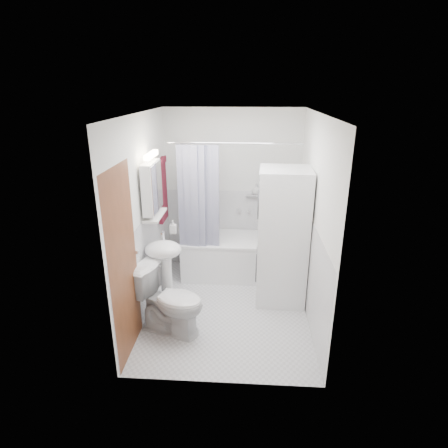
# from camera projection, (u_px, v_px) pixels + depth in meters

# --- Properties ---
(floor) EXTENTS (2.60, 2.60, 0.00)m
(floor) POSITION_uv_depth(u_px,v_px,m) (227.00, 307.00, 4.81)
(floor) COLOR silver
(floor) RESTS_ON ground
(room_walls) EXTENTS (2.60, 2.60, 2.60)m
(room_walls) POSITION_uv_depth(u_px,v_px,m) (228.00, 196.00, 4.29)
(room_walls) COLOR white
(room_walls) RESTS_ON ground
(wainscot) EXTENTS (1.98, 2.58, 2.58)m
(wainscot) POSITION_uv_depth(u_px,v_px,m) (229.00, 255.00, 4.87)
(wainscot) COLOR white
(wainscot) RESTS_ON ground
(door) EXTENTS (0.05, 2.00, 2.00)m
(door) POSITION_uv_depth(u_px,v_px,m) (136.00, 252.00, 4.01)
(door) COLOR brown
(door) RESTS_ON ground
(bathtub) EXTENTS (1.54, 0.73, 0.59)m
(bathtub) POSITION_uv_depth(u_px,v_px,m) (235.00, 254.00, 5.55)
(bathtub) COLOR white
(bathtub) RESTS_ON ground
(tub_spout) EXTENTS (0.04, 0.12, 0.04)m
(tub_spout) POSITION_uv_depth(u_px,v_px,m) (249.00, 211.00, 5.65)
(tub_spout) COLOR silver
(tub_spout) RESTS_ON room_walls
(curtain_rod) EXTENTS (1.72, 0.02, 0.02)m
(curtain_rod) POSITION_uv_depth(u_px,v_px,m) (235.00, 143.00, 4.69)
(curtain_rod) COLOR silver
(curtain_rod) RESTS_ON room_walls
(shower_curtain) EXTENTS (0.55, 0.02, 1.45)m
(shower_curtain) POSITION_uv_depth(u_px,v_px,m) (198.00, 200.00, 4.98)
(shower_curtain) COLOR #141649
(shower_curtain) RESTS_ON curtain_rod
(sink) EXTENTS (0.44, 0.37, 1.04)m
(sink) POSITION_uv_depth(u_px,v_px,m) (164.00, 261.00, 4.49)
(sink) COLOR white
(sink) RESTS_ON ground
(medicine_cabinet) EXTENTS (0.13, 0.50, 0.71)m
(medicine_cabinet) POSITION_uv_depth(u_px,v_px,m) (152.00, 186.00, 4.42)
(medicine_cabinet) COLOR white
(medicine_cabinet) RESTS_ON room_walls
(shelf) EXTENTS (0.18, 0.54, 0.02)m
(shelf) POSITION_uv_depth(u_px,v_px,m) (155.00, 215.00, 4.54)
(shelf) COLOR silver
(shelf) RESTS_ON room_walls
(shower_caddy) EXTENTS (0.22, 0.06, 0.02)m
(shower_caddy) POSITION_uv_depth(u_px,v_px,m) (253.00, 195.00, 5.55)
(shower_caddy) COLOR silver
(shower_caddy) RESTS_ON room_walls
(towel) EXTENTS (0.07, 0.37, 0.89)m
(towel) POSITION_uv_depth(u_px,v_px,m) (162.00, 189.00, 5.10)
(towel) COLOR maroon
(towel) RESTS_ON room_walls
(washer_dryer) EXTENTS (0.65, 0.64, 1.75)m
(washer_dryer) POSITION_uv_depth(u_px,v_px,m) (282.00, 237.00, 4.73)
(washer_dryer) COLOR white
(washer_dryer) RESTS_ON ground
(toilet) EXTENTS (0.90, 0.67, 0.78)m
(toilet) POSITION_uv_depth(u_px,v_px,m) (170.00, 301.00, 4.23)
(toilet) COLOR white
(toilet) RESTS_ON ground
(soap_pump) EXTENTS (0.08, 0.17, 0.08)m
(soap_pump) POSITION_uv_depth(u_px,v_px,m) (173.00, 230.00, 4.76)
(soap_pump) COLOR gray
(soap_pump) RESTS_ON sink
(shelf_bottle) EXTENTS (0.07, 0.18, 0.07)m
(shelf_bottle) POSITION_uv_depth(u_px,v_px,m) (152.00, 215.00, 4.38)
(shelf_bottle) COLOR gray
(shelf_bottle) RESTS_ON shelf
(shelf_cup) EXTENTS (0.10, 0.09, 0.10)m
(shelf_cup) POSITION_uv_depth(u_px,v_px,m) (157.00, 207.00, 4.63)
(shelf_cup) COLOR gray
(shelf_cup) RESTS_ON shelf
(shampoo_a) EXTENTS (0.13, 0.17, 0.13)m
(shampoo_a) POSITION_uv_depth(u_px,v_px,m) (256.00, 190.00, 5.52)
(shampoo_a) COLOR gray
(shampoo_a) RESTS_ON shower_caddy
(shampoo_b) EXTENTS (0.08, 0.21, 0.08)m
(shampoo_b) POSITION_uv_depth(u_px,v_px,m) (264.00, 192.00, 5.52)
(shampoo_b) COLOR #2A44A8
(shampoo_b) RESTS_ON shower_caddy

